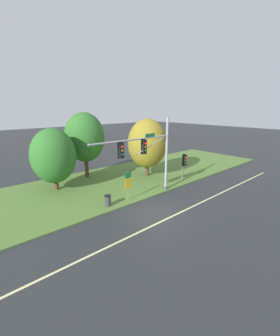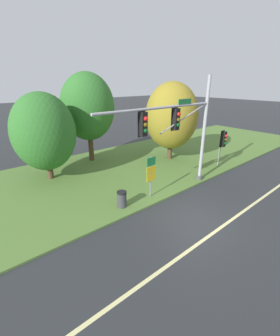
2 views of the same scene
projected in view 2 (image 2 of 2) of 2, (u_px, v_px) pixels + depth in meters
The scene contains 10 objects.
ground_plane at pixel (196, 219), 11.68m from camera, with size 160.00×160.00×0.00m, color #282B2D.
lane_stripe at pixel (217, 230), 10.83m from camera, with size 36.00×0.16×0.01m, color beige.
grass_verge at pixel (110, 172), 17.55m from camera, with size 48.00×11.50×0.10m, color #517533.
traffic_signal_mast at pixel (182, 127), 13.31m from camera, with size 8.42×0.49×6.99m.
pedestrian_signal_near_kerb at pixel (223, 141), 17.96m from camera, with size 0.46×0.55×2.96m.
route_sign_post at pixel (151, 172), 13.24m from camera, with size 0.68×0.08×2.58m.
tree_nearest_road at pixel (44, 132), 15.20m from camera, with size 4.23×4.23×6.03m.
tree_left_of_mast at pixel (88, 107), 18.52m from camera, with size 4.40×4.40×7.36m.
tree_behind_signpost at pixel (171, 116), 19.18m from camera, with size 4.50×4.50×6.63m.
trash_bin at pixel (122, 199), 12.53m from camera, with size 0.56×0.56×0.93m.
Camera 2 is at (-8.64, -5.69, 6.74)m, focal length 24.00 mm.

